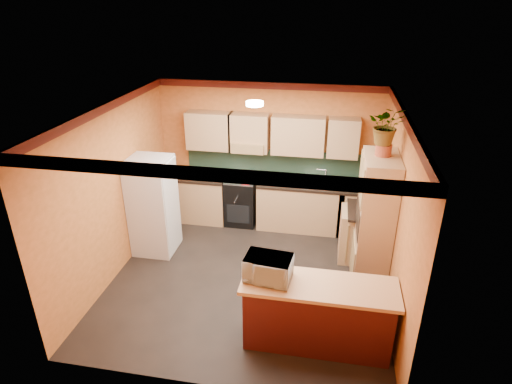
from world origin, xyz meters
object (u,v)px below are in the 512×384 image
(pantry, at_px, (374,224))
(breakfast_bar, at_px, (317,316))
(stove, at_px, (241,201))
(fridge, at_px, (153,206))
(base_cabinets_back, at_px, (273,204))
(microwave, at_px, (268,268))

(pantry, relative_size, breakfast_bar, 1.17)
(pantry, xyz_separation_m, breakfast_bar, (-0.72, -1.43, -0.61))
(stove, xyz_separation_m, pantry, (2.34, -1.58, 0.59))
(breakfast_bar, bearing_deg, fridge, 148.37)
(pantry, bearing_deg, breakfast_bar, -116.75)
(base_cabinets_back, bearing_deg, stove, -180.00)
(pantry, bearing_deg, base_cabinets_back, 137.30)
(base_cabinets_back, relative_size, stove, 4.01)
(base_cabinets_back, xyz_separation_m, microwave, (0.36, -3.01, 0.65))
(base_cabinets_back, relative_size, microwave, 6.46)
(fridge, bearing_deg, base_cabinets_back, 33.28)
(stove, xyz_separation_m, microwave, (0.99, -3.01, 0.63))
(pantry, distance_m, breakfast_bar, 1.71)
(base_cabinets_back, xyz_separation_m, stove, (-0.62, -0.00, 0.02))
(base_cabinets_back, distance_m, microwave, 3.10)
(fridge, distance_m, microwave, 2.87)
(breakfast_bar, bearing_deg, pantry, 63.25)
(microwave, bearing_deg, fridge, 147.41)
(base_cabinets_back, bearing_deg, pantry, -42.70)
(base_cabinets_back, bearing_deg, breakfast_bar, -71.69)
(base_cabinets_back, bearing_deg, fridge, -146.72)
(pantry, height_order, breakfast_bar, pantry)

